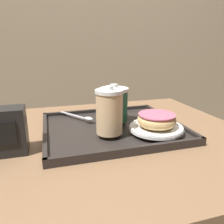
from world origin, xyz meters
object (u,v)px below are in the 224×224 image
(donut_chocolate_glazed, at_px, (157,120))
(spoon, at_px, (83,117))
(coffee_cup_front, at_px, (109,111))
(coffee_cup_rear, at_px, (115,104))
(napkin_dispenser, at_px, (6,131))

(donut_chocolate_glazed, bearing_deg, spoon, 138.88)
(coffee_cup_front, xyz_separation_m, spoon, (-0.05, 0.15, -0.06))
(coffee_cup_rear, height_order, spoon, coffee_cup_rear)
(donut_chocolate_glazed, height_order, napkin_dispenser, napkin_dispenser)
(coffee_cup_front, distance_m, spoon, 0.17)
(spoon, bearing_deg, coffee_cup_front, -15.67)
(coffee_cup_front, xyz_separation_m, napkin_dispenser, (-0.28, -0.01, -0.03))
(coffee_cup_rear, height_order, donut_chocolate_glazed, coffee_cup_rear)
(coffee_cup_rear, relative_size, donut_chocolate_glazed, 1.08)
(coffee_cup_front, bearing_deg, donut_chocolate_glazed, -7.18)
(coffee_cup_rear, bearing_deg, donut_chocolate_glazed, -53.20)
(coffee_cup_rear, xyz_separation_m, donut_chocolate_glazed, (0.09, -0.13, -0.02))
(coffee_cup_front, relative_size, spoon, 0.96)
(spoon, bearing_deg, donut_chocolate_glazed, 14.14)
(donut_chocolate_glazed, xyz_separation_m, spoon, (-0.20, 0.17, -0.03))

